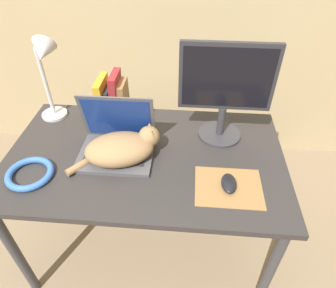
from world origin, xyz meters
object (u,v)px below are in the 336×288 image
cat (122,148)px  laptop (117,143)px  cable_coil (30,174)px  desk_lamp (45,66)px  webcam (145,106)px  book_row (113,100)px  computer_mouse (229,183)px  external_monitor (226,89)px

cat → laptop: bearing=128.6°
laptop → cable_coil: 0.38m
desk_lamp → cable_coil: size_ratio=2.25×
laptop → webcam: laptop is taller
webcam → book_row: bearing=-161.0°
computer_mouse → desk_lamp: size_ratio=0.24×
cat → webcam: 0.36m
laptop → cable_coil: bearing=-151.2°
laptop → computer_mouse: (0.49, -0.17, -0.03)m
desk_lamp → webcam: (0.44, 0.08, -0.24)m
computer_mouse → cable_coil: bearing=-179.3°
cable_coil → webcam: 0.64m
external_monitor → desk_lamp: bearing=175.3°
desk_lamp → webcam: size_ratio=5.59×
external_monitor → computer_mouse: (0.02, -0.33, -0.24)m
computer_mouse → book_row: (-0.55, 0.43, 0.10)m
computer_mouse → cable_coil: 0.82m
laptop → external_monitor: bearing=19.1°
cat → external_monitor: size_ratio=0.83×
book_row → cable_coil: book_row is taller
computer_mouse → laptop: bearing=160.6°
cat → book_row: size_ratio=1.48×
computer_mouse → webcam: webcam is taller
book_row → desk_lamp: desk_lamp is taller
external_monitor → cable_coil: size_ratio=2.36×
laptop → cat: laptop is taller
laptop → book_row: 0.27m
external_monitor → book_row: external_monitor is taller
book_row → webcam: bearing=19.0°
external_monitor → desk_lamp: external_monitor is taller
cable_coil → external_monitor: bearing=23.3°
laptop → book_row: (-0.07, 0.26, 0.06)m
webcam → laptop: bearing=-105.2°
external_monitor → book_row: 0.56m
cat → cable_coil: 0.39m
book_row → desk_lamp: size_ratio=0.59×
laptop → book_row: bearing=104.5°
external_monitor → desk_lamp: (-0.82, 0.07, 0.04)m
cable_coil → webcam: webcam is taller
computer_mouse → webcam: 0.63m
cat → computer_mouse: 0.47m
laptop → desk_lamp: 0.49m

